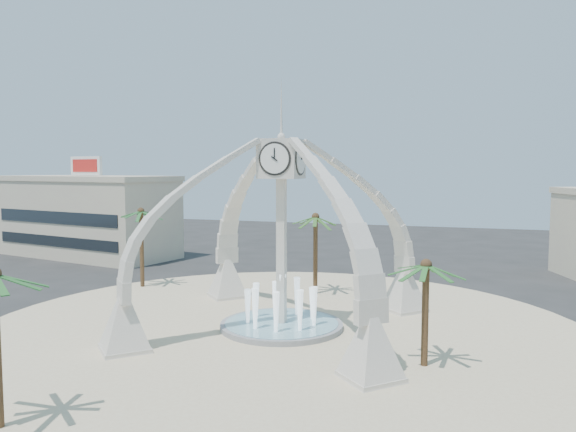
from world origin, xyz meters
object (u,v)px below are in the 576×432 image
(palm_east, at_px, (426,266))
(clock_tower, at_px, (281,230))
(fountain, at_px, (282,324))
(palm_west, at_px, (141,212))
(palm_north, at_px, (316,218))

(palm_east, bearing_deg, clock_tower, 155.69)
(fountain, bearing_deg, palm_west, 151.96)
(palm_west, height_order, palm_north, palm_west)
(clock_tower, bearing_deg, palm_north, 93.40)
(palm_west, relative_size, palm_north, 1.03)
(palm_west, bearing_deg, clock_tower, -28.04)
(palm_east, xyz_separation_m, palm_west, (-25.31, 12.72, 1.26))
(fountain, xyz_separation_m, palm_west, (-15.89, 8.46, 6.33))
(palm_west, bearing_deg, palm_north, 7.74)
(palm_east, xyz_separation_m, palm_north, (-10.05, 14.80, 1.01))
(clock_tower, height_order, palm_west, clock_tower)
(palm_east, relative_size, palm_west, 0.83)
(clock_tower, bearing_deg, fountain, 90.00)
(palm_east, height_order, palm_west, palm_west)
(palm_east, height_order, palm_north, palm_north)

